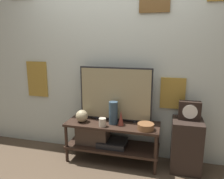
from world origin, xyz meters
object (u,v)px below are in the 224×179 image
object	(u,v)px
vase_tall_ceramic	(113,113)
vase_wide_bowl	(146,127)
vase_round_glass	(82,116)
candle_jar	(102,122)
vase_slim_bronze	(121,118)
television	(115,94)
mantel_clock	(190,111)

from	to	relation	value
vase_tall_ceramic	vase_wide_bowl	xyz separation A→B (m)	(0.42, -0.08, -0.11)
vase_round_glass	candle_jar	size ratio (longest dim) A/B	1.51
vase_slim_bronze	vase_round_glass	size ratio (longest dim) A/B	1.19
vase_tall_ceramic	vase_wide_bowl	world-z (taller)	vase_tall_ceramic
vase_slim_bronze	candle_jar	xyz separation A→B (m)	(-0.21, -0.09, -0.04)
vase_tall_ceramic	vase_round_glass	world-z (taller)	vase_tall_ceramic
television	vase_wide_bowl	xyz separation A→B (m)	(0.42, -0.20, -0.32)
vase_wide_bowl	vase_round_glass	bearing A→B (deg)	176.94
vase_slim_bronze	vase_round_glass	bearing A→B (deg)	-178.57
vase_tall_ceramic	candle_jar	size ratio (longest dim) A/B	2.75
television	vase_slim_bronze	bearing A→B (deg)	-52.73
candle_jar	vase_round_glass	bearing A→B (deg)	165.54
candle_jar	mantel_clock	xyz separation A→B (m)	(1.02, 0.21, 0.17)
television	vase_tall_ceramic	size ratio (longest dim) A/B	3.26
vase_round_glass	mantel_clock	size ratio (longest dim) A/B	0.63
vase_slim_bronze	mantel_clock	xyz separation A→B (m)	(0.81, 0.12, 0.13)
television	vase_round_glass	distance (m)	0.52
television	mantel_clock	xyz separation A→B (m)	(0.91, -0.02, -0.14)
vase_slim_bronze	vase_round_glass	distance (m)	0.52
vase_slim_bronze	mantel_clock	bearing A→B (deg)	8.17
mantel_clock	vase_tall_ceramic	bearing A→B (deg)	-174.44
vase_round_glass	mantel_clock	world-z (taller)	mantel_clock
vase_slim_bronze	vase_wide_bowl	bearing A→B (deg)	-10.34
vase_wide_bowl	candle_jar	world-z (taller)	candle_jar
vase_wide_bowl	mantel_clock	size ratio (longest dim) A/B	0.79
vase_slim_bronze	candle_jar	world-z (taller)	vase_slim_bronze
candle_jar	vase_slim_bronze	bearing A→B (deg)	23.33
television	vase_tall_ceramic	bearing A→B (deg)	-89.00
vase_tall_ceramic	vase_round_glass	distance (m)	0.42
television	vase_round_glass	size ratio (longest dim) A/B	5.94
candle_jar	vase_tall_ceramic	bearing A→B (deg)	47.95
vase_slim_bronze	vase_wide_bowl	size ratio (longest dim) A/B	0.95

